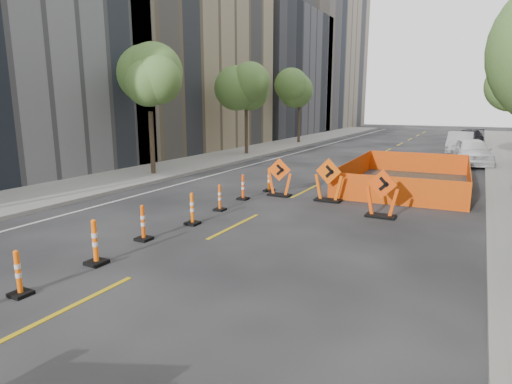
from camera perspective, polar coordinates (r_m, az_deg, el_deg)
The scene contains 21 objects.
ground_plane at distance 10.19m, azimuth -14.50°, elevation -10.05°, with size 140.00×140.00×0.00m, color black.
sidewalk_left at distance 24.72m, azimuth -11.51°, elevation 3.08°, with size 4.00×90.00×0.15m, color gray.
bld_left_d at distance 51.87m, azimuth 0.67°, elevation 15.44°, with size 12.00×16.00×14.00m, color #4C4C51.
bld_left_e at distance 67.09m, azimuth 7.33°, elevation 17.09°, with size 12.00×20.00×20.00m, color gray.
tree_l_b at distance 22.55m, azimuth -14.05°, elevation 13.50°, with size 2.80×2.80×5.95m.
tree_l_c at distance 30.78m, azimuth -1.32°, elevation 13.30°, with size 2.80×2.80×5.95m.
tree_l_d at distance 39.83m, azimuth 5.83°, elevation 12.91°, with size 2.80×2.80×5.95m.
channelizer_2 at distance 9.67m, azimuth -29.14°, elevation -9.42°, with size 0.37×0.37×0.95m, color #FF5E0A, non-canonical shape.
channelizer_3 at distance 10.71m, azimuth -20.68°, elevation -6.25°, with size 0.43×0.43×1.10m, color #FF610A, non-canonical shape.
channelizer_4 at distance 12.17m, azimuth -14.84°, elevation -3.96°, with size 0.40×0.40×1.01m, color #E54E09, non-canonical shape.
channelizer_5 at distance 13.41m, azimuth -8.53°, elevation -2.20°, with size 0.40×0.40×1.02m, color orange, non-canonical shape.
channelizer_6 at distance 15.05m, azimuth -4.87°, elevation -0.74°, with size 0.37×0.37×0.94m, color #EC5709, non-canonical shape.
channelizer_7 at distance 16.70m, azimuth -1.75°, elevation 0.67°, with size 0.40×0.40×1.01m, color #F3440A, non-canonical shape.
channelizer_8 at distance 18.25m, azimuth 1.75°, elevation 1.67°, with size 0.41×0.41×1.03m, color #FF650A, non-canonical shape.
chevron_sign_left at distance 17.35m, azimuth 3.16°, elevation 2.00°, with size 1.04×0.62×1.55m, color #EE4E0A, non-canonical shape.
chevron_sign_center at distance 16.58m, azimuth 9.65°, elevation 1.61°, with size 1.12×0.67×1.68m, color #DD5209, non-canonical shape.
chevron_sign_right at distance 14.65m, azimuth 16.45°, elevation -0.16°, with size 1.08×0.65×1.62m, color #E44309, non-canonical shape.
safety_fence at distance 20.78m, azimuth 19.59°, elevation 2.29°, with size 5.02×8.54×1.07m, color #DB480B, non-canonical shape.
parked_car_near at distance 29.18m, azimuth 26.79°, elevation 4.84°, with size 1.94×4.82×1.64m, color white.
parked_car_mid at distance 35.19m, azimuth 25.54°, elevation 5.91°, with size 1.71×4.90×1.62m, color #A7A6AC.
parked_car_far at distance 42.45m, azimuth 26.41°, elevation 6.51°, with size 1.97×4.85×1.41m, color black.
Camera 1 is at (6.46, -6.94, 3.73)m, focal length 30.00 mm.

